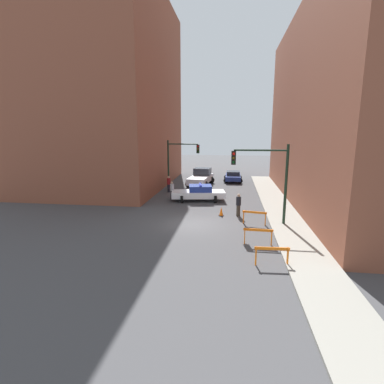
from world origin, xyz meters
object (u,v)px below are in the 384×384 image
parked_car_near (233,176)px  traffic_cone (221,212)px  traffic_light_far (178,157)px  police_car (199,193)px  pedestrian_sidewalk (238,205)px  white_truck (201,177)px  pedestrian_crossing (172,190)px  barrier_front (272,253)px  barrier_mid (258,234)px  traffic_light_near (268,172)px  pedestrian_corner (169,184)px  barrier_back (254,215)px

parked_car_near → traffic_cone: bearing=-93.4°
traffic_light_far → police_car: traffic_light_far is taller
pedestrian_sidewalk → traffic_cone: (-1.24, -0.12, -0.54)m
police_car → white_truck: white_truck is taller
pedestrian_crossing → pedestrian_sidewalk: size_ratio=1.00×
barrier_front → traffic_cone: 8.50m
white_truck → pedestrian_crossing: white_truck is taller
traffic_light_far → white_truck: traffic_light_far is taller
white_truck → barrier_mid: bearing=-67.6°
traffic_light_far → parked_car_near: (5.84, 5.64, -2.72)m
police_car → barrier_front: police_car is taller
traffic_light_near → police_car: bearing=129.6°
pedestrian_crossing → pedestrian_corner: (-1.01, 3.27, 0.00)m
traffic_light_near → police_car: (-5.22, 6.32, -2.81)m
barrier_mid → parked_car_near: bearing=93.8°
traffic_light_near → traffic_light_far: bearing=124.5°
police_car → pedestrian_sidewalk: 5.69m
barrier_front → barrier_mid: size_ratio=1.00×
parked_car_near → barrier_back: size_ratio=2.73×
police_car → traffic_cone: bearing=-163.4°
traffic_light_far → barrier_mid: size_ratio=3.25×
police_car → pedestrian_corner: pedestrian_corner is taller
traffic_light_near → parked_car_near: 17.72m
barrier_front → barrier_back: size_ratio=1.01×
white_truck → parked_car_near: size_ratio=1.30×
pedestrian_sidewalk → traffic_light_near: bearing=-106.6°
pedestrian_sidewalk → parked_car_near: bearing=30.2°
pedestrian_sidewalk → pedestrian_corner: bearing=69.7°
police_car → white_truck: size_ratio=0.88×
white_truck → barrier_front: (5.49, -20.66, -0.29)m
pedestrian_corner → barrier_mid: 15.67m
parked_car_near → barrier_front: (1.81, -23.74, -0.06)m
pedestrian_crossing → pedestrian_sidewalk: 7.53m
traffic_light_near → pedestrian_sidewalk: 3.68m
barrier_mid → white_truck: bearing=105.7°
pedestrian_crossing → barrier_mid: size_ratio=1.04×
pedestrian_corner → police_car: bearing=22.4°
police_car → barrier_back: (4.47, -6.43, -0.11)m
police_car → barrier_front: (4.84, -12.72, -0.11)m
parked_car_near → pedestrian_corner: (-6.50, -7.60, 0.19)m
pedestrian_corner → barrier_mid: bearing=7.3°
pedestrian_sidewalk → barrier_mid: bearing=-141.4°
traffic_light_near → barrier_front: size_ratio=3.25×
parked_car_near → pedestrian_sidewalk: pedestrian_sidewalk is taller
parked_car_near → traffic_light_far: bearing=-136.4°
white_truck → pedestrian_crossing: 7.99m
barrier_mid → pedestrian_sidewalk: bearing=100.0°
pedestrian_sidewalk → barrier_back: size_ratio=1.05×
traffic_light_near → barrier_mid: (-0.80, -3.79, -2.91)m
white_truck → traffic_cone: bearing=-70.5°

